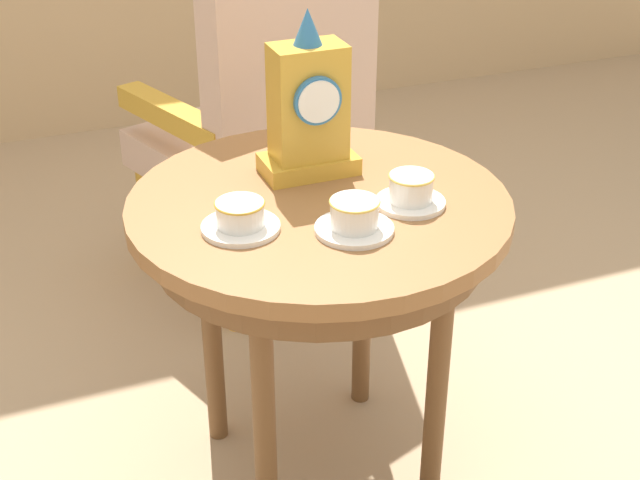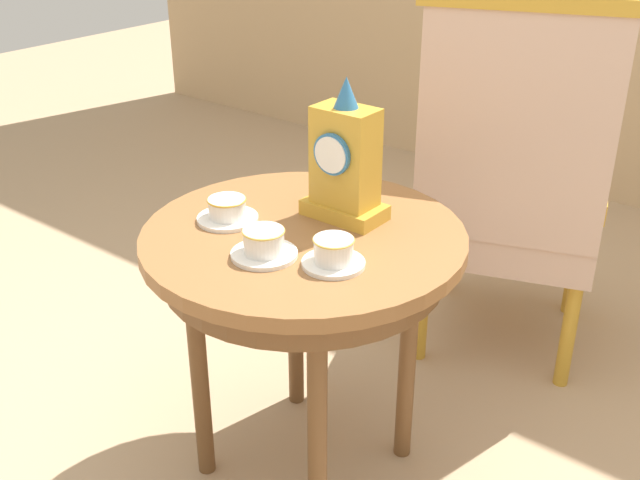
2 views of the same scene
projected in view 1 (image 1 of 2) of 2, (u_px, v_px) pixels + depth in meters
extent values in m
plane|color=tan|center=(345.00, 452.00, 2.11)|extent=(10.00, 10.00, 0.00)
cylinder|color=brown|center=(319.00, 207.00, 1.76)|extent=(0.74, 0.74, 0.03)
cylinder|color=brown|center=(319.00, 231.00, 1.78)|extent=(0.66, 0.66, 0.07)
cylinder|color=brown|center=(363.00, 289.00, 2.13)|extent=(0.04, 0.04, 0.64)
cylinder|color=brown|center=(211.00, 322.00, 2.01)|extent=(0.04, 0.04, 0.64)
cylinder|color=brown|center=(264.00, 425.00, 1.71)|extent=(0.04, 0.04, 0.64)
cylinder|color=brown|center=(438.00, 380.00, 1.83)|extent=(0.04, 0.04, 0.64)
cylinder|color=white|center=(241.00, 227.00, 1.64)|extent=(0.14, 0.14, 0.01)
cylinder|color=white|center=(240.00, 213.00, 1.62)|extent=(0.09, 0.09, 0.05)
torus|color=gold|center=(240.00, 203.00, 1.61)|extent=(0.09, 0.09, 0.00)
cylinder|color=white|center=(354.00, 229.00, 1.63)|extent=(0.14, 0.14, 0.01)
cylinder|color=white|center=(355.00, 213.00, 1.61)|extent=(0.09, 0.09, 0.05)
torus|color=gold|center=(355.00, 202.00, 1.60)|extent=(0.09, 0.09, 0.00)
cylinder|color=white|center=(410.00, 202.00, 1.72)|extent=(0.13, 0.13, 0.01)
cylinder|color=white|center=(411.00, 188.00, 1.71)|extent=(0.08, 0.08, 0.05)
torus|color=gold|center=(412.00, 176.00, 1.70)|extent=(0.09, 0.09, 0.00)
cube|color=gold|center=(309.00, 164.00, 1.84)|extent=(0.19, 0.11, 0.04)
cube|color=gold|center=(308.00, 102.00, 1.78)|extent=(0.14, 0.09, 0.23)
cylinder|color=teal|center=(318.00, 101.00, 1.73)|extent=(0.10, 0.01, 0.10)
cylinder|color=white|center=(319.00, 102.00, 1.72)|extent=(0.08, 0.00, 0.08)
cone|color=teal|center=(308.00, 26.00, 1.71)|extent=(0.06, 0.06, 0.07)
cube|color=#CCA893|center=(246.00, 151.00, 2.63)|extent=(0.66, 0.66, 0.11)
cube|color=#CCA893|center=(292.00, 41.00, 2.30)|extent=(0.52, 0.26, 0.64)
cube|color=gold|center=(306.00, 79.00, 2.68)|extent=(0.22, 0.46, 0.06)
cube|color=gold|center=(174.00, 116.00, 2.42)|extent=(0.22, 0.46, 0.06)
cylinder|color=gold|center=(262.00, 177.00, 3.01)|extent=(0.04, 0.04, 0.35)
cylinder|color=gold|center=(147.00, 218.00, 2.76)|extent=(0.04, 0.04, 0.35)
cylinder|color=gold|center=(352.00, 224.00, 2.72)|extent=(0.04, 0.04, 0.35)
cylinder|color=gold|center=(233.00, 274.00, 2.47)|extent=(0.04, 0.04, 0.35)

